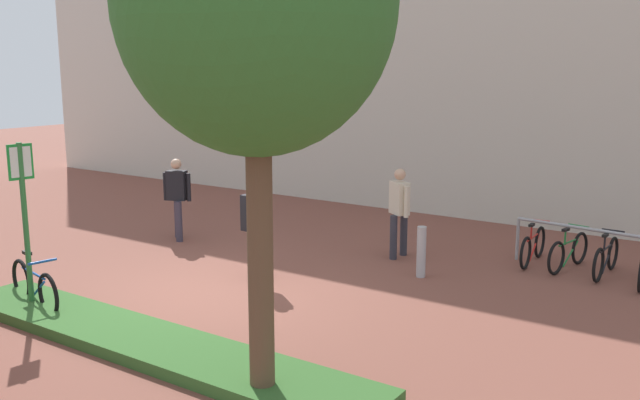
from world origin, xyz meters
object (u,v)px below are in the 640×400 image
tree_sidewalk (256,3)px  bike_rack_cluster (586,254)px  bollard_steel (421,252)px  person_suited_navy (177,194)px  bike_at_sign (34,286)px  parking_sign_post (24,203)px  person_suited_dark (254,223)px  person_casual_tan (399,207)px

tree_sidewalk → bike_rack_cluster: tree_sidewalk is taller
bollard_steel → person_suited_navy: person_suited_navy is taller
bike_at_sign → bollard_steel: size_ratio=1.84×
bike_rack_cluster → tree_sidewalk: bearing=-104.7°
parking_sign_post → person_suited_dark: 3.63m
tree_sidewalk → person_suited_navy: size_ratio=3.40×
tree_sidewalk → parking_sign_post: size_ratio=2.30×
parking_sign_post → person_suited_dark: bearing=60.6°
tree_sidewalk → person_casual_tan: size_ratio=3.40×
parking_sign_post → bollard_steel: (4.08, 4.82, -1.21)m
tree_sidewalk → bollard_steel: bearing=95.8°
parking_sign_post → bike_rack_cluster: (6.39, 6.68, -1.31)m
parking_sign_post → bollard_steel: bearing=49.8°
bike_rack_cluster → person_casual_tan: 3.43m
tree_sidewalk → bike_rack_cluster: (1.81, 6.87, -3.90)m
tree_sidewalk → person_suited_dark: tree_sidewalk is taller
parking_sign_post → person_casual_tan: parking_sign_post is taller
person_casual_tan → person_suited_navy: bearing=-163.0°
parking_sign_post → bike_at_sign: (-0.07, 0.11, -1.31)m
parking_sign_post → bike_at_sign: size_ratio=1.53×
parking_sign_post → bollard_steel: size_ratio=2.82×
parking_sign_post → bike_rack_cluster: 9.33m
tree_sidewalk → bike_rack_cluster: 8.11m
parking_sign_post → bike_at_sign: 1.31m
tree_sidewalk → person_casual_tan: bearing=103.5°
bike_at_sign → bike_rack_cluster: bike_at_sign is taller
person_casual_tan → person_suited_dark: 2.97m
parking_sign_post → person_casual_tan: (3.16, 5.73, -0.67)m
bike_rack_cluster → bollard_steel: size_ratio=2.94×
bollard_steel → person_casual_tan: (-0.92, 0.91, 0.53)m
tree_sidewalk → bike_at_sign: tree_sidewalk is taller
bike_at_sign → bollard_steel: 6.28m
person_suited_dark → person_suited_navy: (-3.09, 1.25, 0.00)m
parking_sign_post → person_suited_navy: (-1.34, 4.35, -0.67)m
tree_sidewalk → bollard_steel: tree_sidewalk is taller
tree_sidewalk → person_suited_navy: 8.15m
bike_rack_cluster → person_suited_navy: (-7.73, -2.32, 0.64)m
bike_at_sign → person_suited_dark: size_ratio=0.96×
parking_sign_post → person_suited_navy: size_ratio=1.48×
bike_rack_cluster → person_suited_dark: 5.89m
bollard_steel → person_suited_navy: size_ratio=0.52×
bike_at_sign → person_suited_dark: bearing=58.7°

